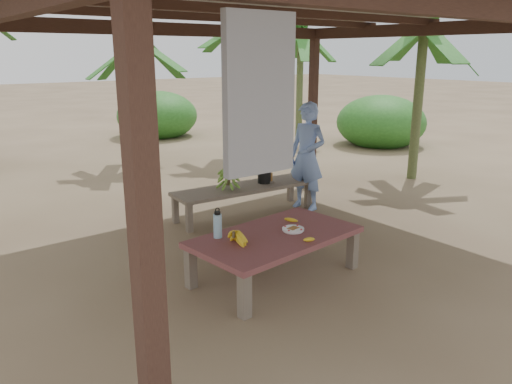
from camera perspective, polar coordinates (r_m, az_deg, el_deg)
ground at (r=6.26m, az=2.41°, el=-6.66°), size 80.00×80.00×0.00m
pavilion at (r=5.79m, az=2.73°, el=19.65°), size 6.60×5.60×2.95m
work_table at (r=5.38m, az=2.23°, el=-5.48°), size 1.88×1.15×0.50m
bench at (r=7.47m, az=-1.31°, el=0.26°), size 2.24×0.79×0.45m
ripe_banana_bunch at (r=5.04m, az=-2.55°, el=-5.23°), size 0.27×0.23×0.15m
plate at (r=5.45m, az=4.26°, el=-4.29°), size 0.24×0.24×0.04m
loose_banana_front at (r=5.17m, az=6.09°, el=-5.42°), size 0.15×0.04×0.04m
loose_banana_side at (r=5.74m, az=4.02°, el=-3.20°), size 0.15×0.14×0.04m
water_flask at (r=5.22m, az=-4.41°, el=-3.78°), size 0.09×0.09×0.33m
green_banana_stalk at (r=7.27m, az=-3.20°, el=1.66°), size 0.32×0.32×0.34m
cooking_pot at (r=7.63m, az=0.95°, el=1.68°), size 0.20×0.20×0.17m
skewer_rack at (r=7.59m, az=1.44°, el=1.88°), size 0.19×0.10×0.24m
woman at (r=7.75m, az=5.86°, el=4.07°), size 0.53×0.68×1.66m
banana_plant_ne at (r=11.63m, az=-1.88°, el=17.59°), size 1.80×1.80×3.27m
banana_plant_n at (r=11.03m, az=-13.08°, el=15.25°), size 1.80×1.80×2.86m
banana_plant_e at (r=10.00m, az=18.58°, el=16.25°), size 1.80×1.80×3.11m
banana_plant_far at (r=13.86m, az=5.13°, el=16.85°), size 1.80×1.80×3.18m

